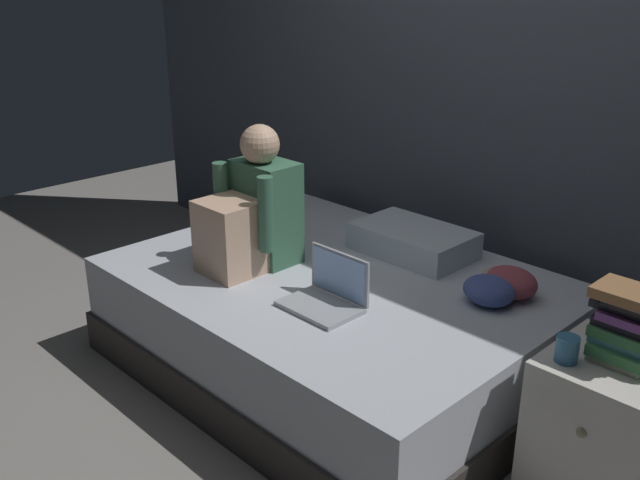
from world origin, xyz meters
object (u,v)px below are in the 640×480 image
at_px(person_sitting, 252,214).
at_px(clothes_pile, 501,285).
at_px(nightstand, 607,436).
at_px(mug, 567,349).
at_px(book_stack, 629,326).
at_px(laptop, 328,294).
at_px(pillow, 413,241).
at_px(bed, 335,322).

distance_m(person_sitting, clothes_pile, 1.15).
distance_m(nightstand, mug, 0.38).
bearing_deg(book_stack, laptop, -166.33).
relative_size(nightstand, laptop, 1.82).
bearing_deg(book_stack, nightstand, -121.49).
bearing_deg(laptop, book_stack, 13.67).
relative_size(laptop, mug, 3.56).
height_order(laptop, clothes_pile, laptop).
distance_m(book_stack, mug, 0.21).
bearing_deg(pillow, bed, -100.55).
xyz_separation_m(nightstand, book_stack, (0.01, 0.01, 0.42)).
distance_m(nightstand, book_stack, 0.42).
relative_size(book_stack, clothes_pile, 0.84).
height_order(person_sitting, book_stack, person_sitting).
relative_size(bed, nightstand, 3.44).
relative_size(laptop, book_stack, 1.20).
bearing_deg(mug, bed, 174.59).
bearing_deg(laptop, nightstand, 13.33).
distance_m(nightstand, person_sitting, 1.72).
xyz_separation_m(nightstand, pillow, (-1.22, 0.44, 0.26)).
height_order(laptop, pillow, laptop).
bearing_deg(book_stack, bed, -179.24).
bearing_deg(bed, mug, -5.41).
distance_m(person_sitting, book_stack, 1.67).
bearing_deg(mug, nightstand, 42.69).
xyz_separation_m(bed, clothes_pile, (0.66, 0.32, 0.31)).
relative_size(nightstand, clothes_pile, 1.82).
bearing_deg(nightstand, laptop, -166.67).
distance_m(bed, nightstand, 1.30).
bearing_deg(bed, laptop, -51.32).
distance_m(nightstand, pillow, 1.32).
xyz_separation_m(nightstand, person_sitting, (-1.65, -0.20, 0.45)).
bearing_deg(laptop, clothes_pile, 51.34).
relative_size(person_sitting, laptop, 2.05).
bearing_deg(mug, book_stack, 43.50).
xyz_separation_m(laptop, book_stack, (1.10, 0.27, 0.17)).
height_order(bed, laptop, laptop).
distance_m(bed, laptop, 0.44).
bearing_deg(person_sitting, mug, 3.06).
xyz_separation_m(book_stack, clothes_pile, (-0.65, 0.30, -0.17)).
relative_size(laptop, pillow, 0.57).
relative_size(bed, mug, 22.22).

